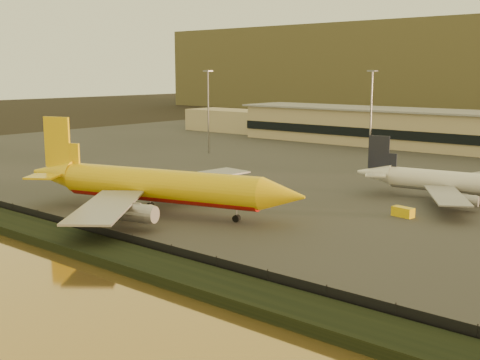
% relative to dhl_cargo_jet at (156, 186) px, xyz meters
% --- Properties ---
extents(ground, '(900.00, 900.00, 0.00)m').
position_rel_dhl_cargo_jet_xyz_m(ground, '(12.31, -4.75, -5.15)').
color(ground, black).
rests_on(ground, ground).
extents(embankment, '(320.00, 7.00, 1.40)m').
position_rel_dhl_cargo_jet_xyz_m(embankment, '(12.31, -21.75, -4.45)').
color(embankment, black).
rests_on(embankment, ground).
extents(tarmac, '(320.00, 220.00, 0.20)m').
position_rel_dhl_cargo_jet_xyz_m(tarmac, '(12.31, 90.25, -5.05)').
color(tarmac, '#2D2D2D').
rests_on(tarmac, ground).
extents(perimeter_fence, '(300.00, 0.05, 2.20)m').
position_rel_dhl_cargo_jet_xyz_m(perimeter_fence, '(12.31, -17.75, -3.85)').
color(perimeter_fence, black).
rests_on(perimeter_fence, tarmac).
extents(terminal_building, '(202.00, 25.00, 12.60)m').
position_rel_dhl_cargo_jet_xyz_m(terminal_building, '(-2.21, 120.80, 1.09)').
color(terminal_building, tan).
rests_on(terminal_building, tarmac).
extents(apron_light_masts, '(152.20, 12.20, 25.40)m').
position_rel_dhl_cargo_jet_xyz_m(apron_light_masts, '(27.31, 70.25, 10.55)').
color(apron_light_masts, slate).
rests_on(apron_light_masts, tarmac).
extents(dhl_cargo_jet, '(54.71, 52.36, 16.59)m').
position_rel_dhl_cargo_jet_xyz_m(dhl_cargo_jet, '(0.00, 0.00, 0.00)').
color(dhl_cargo_jet, yellow).
rests_on(dhl_cargo_jet, tarmac).
extents(white_narrowbody_jet, '(41.75, 40.34, 12.01)m').
position_rel_dhl_cargo_jet_xyz_m(white_narrowbody_jet, '(37.94, 44.67, -1.37)').
color(white_narrowbody_jet, silver).
rests_on(white_narrowbody_jet, tarmac).
extents(gse_vehicle_yellow, '(4.02, 2.32, 1.70)m').
position_rel_dhl_cargo_jet_xyz_m(gse_vehicle_yellow, '(35.02, 25.69, -4.10)').
color(gse_vehicle_yellow, yellow).
rests_on(gse_vehicle_yellow, tarmac).
extents(gse_vehicle_white, '(4.24, 2.97, 1.74)m').
position_rel_dhl_cargo_jet_xyz_m(gse_vehicle_white, '(0.09, 23.46, -4.08)').
color(gse_vehicle_white, silver).
rests_on(gse_vehicle_white, tarmac).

